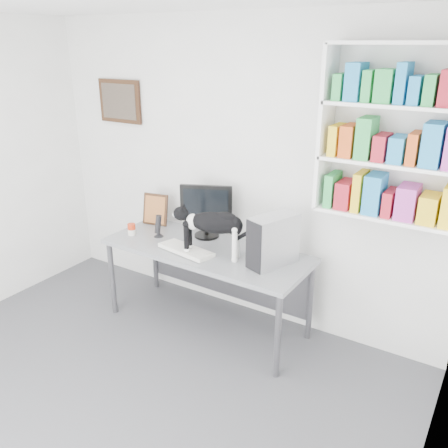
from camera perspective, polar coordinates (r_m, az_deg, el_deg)
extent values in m
cube|color=#4A4A4F|center=(3.62, -17.07, -22.66)|extent=(4.00, 4.00, 0.01)
cube|color=silver|center=(4.32, 1.07, 6.26)|extent=(4.00, 0.01, 2.70)
cube|color=silver|center=(1.93, 22.57, -15.67)|extent=(0.01, 4.00, 2.70)
cube|color=white|center=(3.56, 19.79, 10.09)|extent=(1.03, 0.28, 1.24)
cube|color=#402714|center=(4.98, -12.42, 14.22)|extent=(0.52, 0.04, 0.42)
cube|color=gray|center=(4.31, -2.12, -7.62)|extent=(1.86, 0.75, 0.77)
cube|color=black|center=(4.30, -2.14, 1.60)|extent=(0.52, 0.40, 0.50)
cube|color=silver|center=(4.07, -4.57, -3.12)|extent=(0.53, 0.27, 0.04)
cube|color=#B6B6BB|center=(3.79, 5.97, -2.00)|extent=(0.32, 0.45, 0.42)
cylinder|color=black|center=(4.39, -7.92, -0.19)|extent=(0.12, 0.12, 0.22)
cube|color=#402714|center=(4.67, -8.25, 1.81)|extent=(0.27, 0.15, 0.32)
cylinder|color=red|center=(4.49, -11.05, -0.64)|extent=(0.08, 0.08, 0.11)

